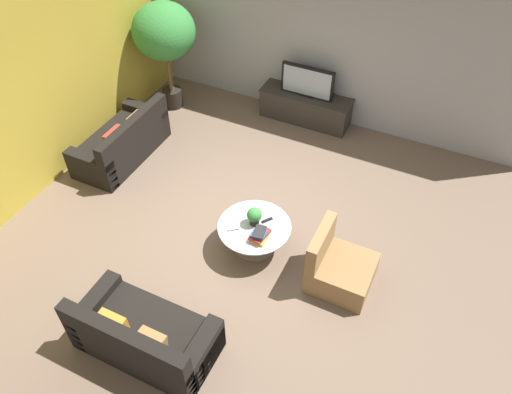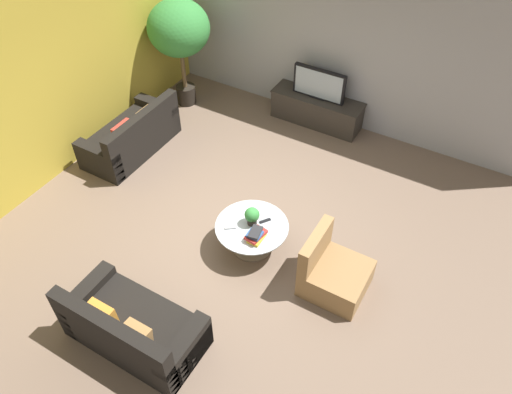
% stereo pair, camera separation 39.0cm
% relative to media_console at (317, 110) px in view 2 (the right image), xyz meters
% --- Properties ---
extents(ground_plane, '(24.00, 24.00, 0.00)m').
position_rel_media_console_xyz_m(ground_plane, '(0.15, -2.94, -0.28)').
color(ground_plane, brown).
extents(back_wall_stone, '(7.40, 0.12, 3.00)m').
position_rel_media_console_xyz_m(back_wall_stone, '(0.15, 0.32, 1.22)').
color(back_wall_stone, '#939399').
rests_on(back_wall_stone, ground).
extents(side_wall_left, '(0.12, 7.40, 3.00)m').
position_rel_media_console_xyz_m(side_wall_left, '(-3.11, -2.74, 1.22)').
color(side_wall_left, gold).
rests_on(side_wall_left, ground).
extents(media_console, '(1.68, 0.50, 0.54)m').
position_rel_media_console_xyz_m(media_console, '(0.00, 0.00, 0.00)').
color(media_console, '#2D2823').
rests_on(media_console, ground).
extents(television, '(0.96, 0.13, 0.56)m').
position_rel_media_console_xyz_m(television, '(0.00, -0.00, 0.54)').
color(television, black).
rests_on(television, media_console).
extents(coffee_table, '(1.02, 1.02, 0.45)m').
position_rel_media_console_xyz_m(coffee_table, '(0.51, -3.19, 0.03)').
color(coffee_table, '#756656').
rests_on(coffee_table, ground).
extents(couch_by_wall, '(0.84, 1.73, 0.84)m').
position_rel_media_console_xyz_m(couch_by_wall, '(-2.38, -2.32, 0.00)').
color(couch_by_wall, black).
rests_on(couch_by_wall, ground).
extents(couch_near_entry, '(1.64, 0.84, 0.84)m').
position_rel_media_console_xyz_m(couch_near_entry, '(0.04, -5.18, 0.00)').
color(couch_near_entry, black).
rests_on(couch_near_entry, ground).
extents(armchair_wicker, '(0.80, 0.76, 0.86)m').
position_rel_media_console_xyz_m(armchair_wicker, '(1.75, -3.24, -0.01)').
color(armchair_wicker, olive).
rests_on(armchair_wicker, ground).
extents(potted_palm_tall, '(1.10, 1.10, 2.02)m').
position_rel_media_console_xyz_m(potted_palm_tall, '(-2.47, -0.66, 1.19)').
color(potted_palm_tall, black).
rests_on(potted_palm_tall, ground).
extents(potted_plant_tabletop, '(0.21, 0.21, 0.27)m').
position_rel_media_console_xyz_m(potted_plant_tabletop, '(0.49, -3.15, 0.32)').
color(potted_plant_tabletop, black).
rests_on(potted_plant_tabletop, coffee_table).
extents(book_stack, '(0.22, 0.32, 0.15)m').
position_rel_media_console_xyz_m(book_stack, '(0.67, -3.36, 0.23)').
color(book_stack, gold).
rests_on(book_stack, coffee_table).
extents(remote_black, '(0.13, 0.15, 0.02)m').
position_rel_media_console_xyz_m(remote_black, '(0.62, -3.02, 0.17)').
color(remote_black, black).
rests_on(remote_black, coffee_table).
extents(remote_silver, '(0.15, 0.13, 0.02)m').
position_rel_media_console_xyz_m(remote_silver, '(0.28, -3.38, 0.17)').
color(remote_silver, gray).
rests_on(remote_silver, coffee_table).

